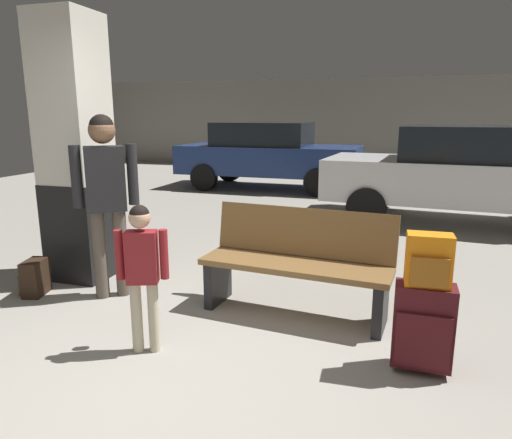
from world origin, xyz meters
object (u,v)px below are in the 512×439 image
Objects in this scene: backpack_bright at (429,261)px; structural_pillar at (76,152)px; backpack_dark_floor at (35,278)px; parked_car_near at (463,172)px; parked_car_far at (268,154)px; adult at (106,187)px; child at (142,263)px; bench at (297,263)px; suitcase at (423,326)px.

structural_pillar is at bearing 163.97° from backpack_bright.
backpack_bright is 3.51m from backpack_dark_floor.
parked_car_far is at bearing 146.69° from parked_car_near.
adult is (-2.72, 0.55, 0.27)m from backpack_bright.
child is at bearing -40.79° from structural_pillar.
bench is at bearing 47.60° from child.
bench is 4.48m from parked_car_near.
adult reaches higher than suitcase.
backpack_dark_floor is (-3.44, 0.36, -0.15)m from suitcase.
suitcase is at bearing -99.39° from parked_car_near.
suitcase is 1.94m from child.
backpack_dark_floor is at bearing -165.24° from adult.
bench is 1.21m from suitcase.
backpack_bright is 0.20× the size of adult.
backpack_dark_floor is at bearing 157.39° from child.
backpack_bright is (0.99, -0.70, 0.33)m from bench.
parked_car_far is (-3.07, 7.32, 0.03)m from backpack_bright.
bench is 1.25m from backpack_bright.
suitcase is 0.14× the size of parked_car_near.
child is at bearing -171.36° from backpack_bright.
backpack_bright reaches higher than bench.
bench is 1.84m from adult.
suitcase is 0.36× the size of adult.
parked_car_far and parked_car_near have the same top height.
parked_car_far is (-3.06, 7.32, 0.48)m from suitcase.
parked_car_far is at bearing 107.40° from bench.
bench is at bearing 4.79° from adult.
backpack_bright is at bearing -67.29° from parked_car_far.
structural_pillar reaches higher than parked_car_near.
bench is at bearing 144.78° from backpack_bright.
suitcase is at bearing -5.99° from backpack_dark_floor.
structural_pillar is at bearing -92.34° from parked_car_far.
backpack_dark_floor is at bearing -93.11° from parked_car_far.
bench is 4.84× the size of backpack_dark_floor.
backpack_bright is 0.08× the size of parked_car_far.
structural_pillar is at bearing 173.69° from bench.
bench is 1.35m from child.
parked_car_far reaches higher than backpack_dark_floor.
suitcase is at bearing -35.21° from bench.
bench is 2.72× the size of suitcase.
backpack_bright is at bearing -11.46° from adult.
child is 5.74m from parked_car_near.
backpack_dark_floor is at bearing -172.23° from bench.
backpack_dark_floor is (-1.56, 0.65, -0.50)m from child.
parked_car_near is at bearing 62.19° from child.
child is at bearing -117.81° from parked_car_near.
structural_pillar reaches higher than parked_car_far.
structural_pillar is 0.77m from adult.
structural_pillar is 1.57× the size of adult.
structural_pillar reaches higher than child.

